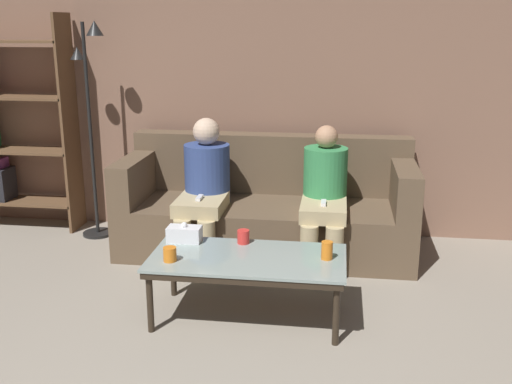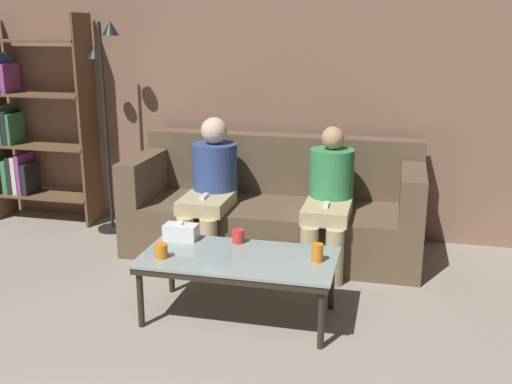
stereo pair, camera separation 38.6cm
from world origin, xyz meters
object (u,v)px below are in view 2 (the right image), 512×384
object	(u,v)px
cup_near_right	(161,251)
standing_lamp	(107,106)
seated_person_mid_left	(329,194)
bookshelf	(30,128)
cup_near_left	(238,236)
seated_person_left_end	(211,183)
couch	(275,211)
cup_far_center	(317,253)
tissue_box	(181,231)
coffee_table	(239,262)

from	to	relation	value
cup_near_right	standing_lamp	distance (m)	1.96
standing_lamp	seated_person_mid_left	size ratio (longest dim) A/B	1.72
bookshelf	seated_person_mid_left	bearing A→B (deg)	-10.16
cup_near_left	seated_person_left_end	xyz separation A→B (m)	(-0.43, 0.78, 0.13)
couch	bookshelf	size ratio (longest dim) A/B	1.23
standing_lamp	bookshelf	bearing A→B (deg)	170.67
cup_far_center	bookshelf	distance (m)	3.26
bookshelf	seated_person_left_end	world-z (taller)	bookshelf
seated_person_mid_left	cup_far_center	bearing A→B (deg)	-87.20
cup_near_right	bookshelf	size ratio (longest dim) A/B	0.05
cup_near_right	tissue_box	xyz separation A→B (m)	(0.00, 0.34, 0.01)
cup_far_center	cup_near_left	bearing A→B (deg)	160.06
standing_lamp	seated_person_left_end	world-z (taller)	standing_lamp
cup_far_center	bookshelf	bearing A→B (deg)	152.87
couch	cup_near_left	xyz separation A→B (m)	(-0.03, -1.00, 0.13)
cup_near_left	cup_near_right	size ratio (longest dim) A/B	1.02
tissue_box	bookshelf	size ratio (longest dim) A/B	0.12
tissue_box	seated_person_mid_left	xyz separation A→B (m)	(0.89, 0.79, 0.10)
cup_near_left	coffee_table	bearing A→B (deg)	-74.37
cup_far_center	seated_person_mid_left	world-z (taller)	seated_person_mid_left
seated_person_mid_left	standing_lamp	bearing A→B (deg)	169.47
couch	cup_near_right	xyz separation A→B (m)	(-0.42, -1.36, 0.13)
couch	bookshelf	xyz separation A→B (m)	(-2.36, 0.27, 0.54)
cup_near_right	standing_lamp	bearing A→B (deg)	125.76
coffee_table	standing_lamp	bearing A→B (deg)	138.40
couch	seated_person_mid_left	world-z (taller)	seated_person_mid_left
couch	cup_near_left	size ratio (longest dim) A/B	25.91
couch	seated_person_left_end	xyz separation A→B (m)	(-0.47, -0.22, 0.26)
coffee_table	standing_lamp	distance (m)	2.18
tissue_box	standing_lamp	world-z (taller)	standing_lamp
couch	seated_person_mid_left	size ratio (longest dim) A/B	2.20
bookshelf	standing_lamp	distance (m)	0.91
coffee_table	couch	bearing A→B (deg)	91.38
coffee_table	cup_near_right	bearing A→B (deg)	-163.02
cup_far_center	standing_lamp	size ratio (longest dim) A/B	0.06
standing_lamp	seated_person_mid_left	world-z (taller)	standing_lamp
couch	cup_far_center	xyz separation A→B (m)	(0.51, -1.20, 0.14)
seated_person_mid_left	coffee_table	bearing A→B (deg)	-113.71
cup_near_right	cup_far_center	distance (m)	0.95
tissue_box	seated_person_mid_left	size ratio (longest dim) A/B	0.21
cup_near_right	tissue_box	bearing A→B (deg)	89.90
tissue_box	seated_person_left_end	world-z (taller)	seated_person_left_end
cup_near_left	cup_near_right	bearing A→B (deg)	-137.11
couch	tissue_box	distance (m)	1.11
seated_person_left_end	seated_person_mid_left	distance (m)	0.93
cup_near_right	standing_lamp	xyz separation A→B (m)	(-1.08, 1.50, 0.66)
couch	seated_person_mid_left	bearing A→B (deg)	-26.71
standing_lamp	couch	bearing A→B (deg)	-5.00
cup_near_left	bookshelf	world-z (taller)	bookshelf
couch	tissue_box	xyz separation A→B (m)	(-0.42, -1.02, 0.14)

